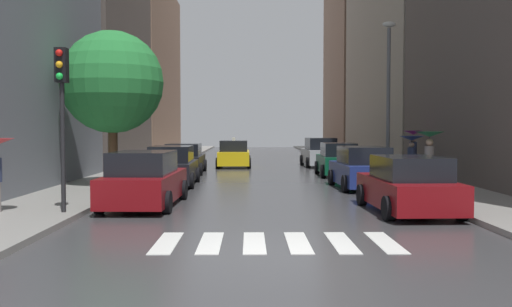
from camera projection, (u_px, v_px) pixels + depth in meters
name	position (u px, v px, depth m)	size (l,w,h in m)	color
ground_plane	(258.00, 167.00, 34.24)	(28.00, 72.00, 0.04)	#3B3B3D
sidewalk_left	(153.00, 166.00, 34.16)	(3.00, 72.00, 0.15)	gray
sidewalk_right	(364.00, 165.00, 34.31)	(3.00, 72.00, 0.15)	gray
crosswalk_stripes	(276.00, 242.00, 11.46)	(4.95, 2.20, 0.01)	silver
building_left_mid	(85.00, 15.00, 35.34)	(6.00, 13.21, 19.12)	#564C47
building_left_far	(136.00, 70.00, 51.17)	(6.00, 17.58, 15.53)	#8C6B56
building_right_mid	(410.00, 5.00, 39.99)	(6.00, 18.47, 22.37)	#9E9384
building_right_far	(362.00, 55.00, 57.36)	(6.00, 14.20, 19.79)	#8C6B56
parked_car_left_nearest	(145.00, 180.00, 16.82)	(2.19, 4.78, 1.67)	maroon
parked_car_left_second	(172.00, 167.00, 23.00)	(2.07, 4.19, 1.64)	black
parked_car_left_third	(184.00, 159.00, 29.18)	(2.15, 4.33, 1.57)	black
parked_car_right_nearest	(408.00, 186.00, 15.58)	(2.21, 4.49, 1.58)	maroon
parked_car_right_second	(363.00, 169.00, 21.79)	(2.25, 4.16, 1.65)	navy
parked_car_right_third	(338.00, 160.00, 27.75)	(2.03, 4.21, 1.64)	#0C4C2D
parked_car_right_fourth	(320.00, 153.00, 34.47)	(2.22, 4.26, 1.78)	#B2B7BF
taxi_midroad	(234.00, 155.00, 34.02)	(2.11, 4.33, 1.81)	yellow
pedestrian_foreground	(413.00, 143.00, 26.51)	(0.97, 0.97, 2.10)	#38513D
pedestrian_near_tree	(412.00, 147.00, 24.64)	(1.08, 1.08, 1.87)	gray
pedestrian_by_kerb	(430.00, 146.00, 20.49)	(1.07, 1.07, 2.09)	gray
street_tree_left	(112.00, 82.00, 21.61)	(3.97, 3.97, 5.99)	#513823
traffic_light_left_corner	(62.00, 93.00, 14.52)	(0.30, 0.42, 4.30)	black
lamp_post_right	(388.00, 88.00, 24.42)	(0.60, 0.28, 6.87)	#595B60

